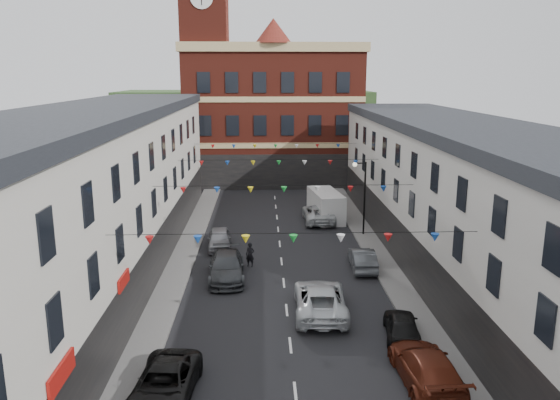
{
  "coord_description": "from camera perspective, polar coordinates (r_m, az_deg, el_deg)",
  "views": [
    {
      "loc": [
        -1.28,
        -27.88,
        12.71
      ],
      "look_at": [
        -0.06,
        9.34,
        4.07
      ],
      "focal_mm": 35.0,
      "sensor_mm": 36.0,
      "label": 1
    }
  ],
  "objects": [
    {
      "name": "civic_building",
      "position": [
        65.99,
        -0.77,
        9.08
      ],
      "size": [
        20.6,
        13.3,
        18.5
      ],
      "color": "maroon",
      "rests_on": "ground"
    },
    {
      "name": "ground",
      "position": [
        30.66,
        0.7,
        -11.43
      ],
      "size": [
        160.0,
        160.0,
        0.0
      ],
      "primitive_type": "plane",
      "color": "black",
      "rests_on": "ground"
    },
    {
      "name": "clock_tower",
      "position": [
        63.22,
        -7.78,
        14.96
      ],
      "size": [
        5.6,
        5.6,
        30.0
      ],
      "color": "maroon",
      "rests_on": "ground"
    },
    {
      "name": "terrace_left",
      "position": [
        31.6,
        -21.24,
        -1.32
      ],
      "size": [
        8.4,
        56.0,
        10.7
      ],
      "color": "beige",
      "rests_on": "ground"
    },
    {
      "name": "car_left_c",
      "position": [
        23.29,
        -11.97,
        -18.3
      ],
      "size": [
        2.67,
        5.15,
        1.39
      ],
      "primitive_type": "imported",
      "rotation": [
        0.0,
        0.0,
        -0.07
      ],
      "color": "black",
      "rests_on": "ground"
    },
    {
      "name": "car_right_c",
      "position": [
        24.51,
        15.07,
        -16.55
      ],
      "size": [
        2.4,
        5.48,
        1.57
      ],
      "primitive_type": "imported",
      "rotation": [
        0.0,
        0.0,
        3.18
      ],
      "color": "#592011",
      "rests_on": "ground"
    },
    {
      "name": "car_right_e",
      "position": [
        36.88,
        8.6,
        -6.09
      ],
      "size": [
        1.63,
        4.32,
        1.41
      ],
      "primitive_type": "imported",
      "rotation": [
        0.0,
        0.0,
        3.11
      ],
      "color": "#4B4F53",
      "rests_on": "ground"
    },
    {
      "name": "car_right_d",
      "position": [
        28.03,
        12.63,
        -12.71
      ],
      "size": [
        2.13,
        4.14,
        1.35
      ],
      "primitive_type": "imported",
      "rotation": [
        0.0,
        0.0,
        3.0
      ],
      "color": "black",
      "rests_on": "ground"
    },
    {
      "name": "car_right_f",
      "position": [
        47.91,
        4.03,
        -1.41
      ],
      "size": [
        2.58,
        5.52,
        1.53
      ],
      "primitive_type": "imported",
      "rotation": [
        0.0,
        0.0,
        3.15
      ],
      "color": "silver",
      "rests_on": "ground"
    },
    {
      "name": "pedestrian",
      "position": [
        36.9,
        -3.14,
        -5.73
      ],
      "size": [
        0.71,
        0.58,
        1.67
      ],
      "primitive_type": "imported",
      "rotation": [
        0.0,
        0.0,
        -0.35
      ],
      "color": "black",
      "rests_on": "ground"
    },
    {
      "name": "moving_car",
      "position": [
        30.05,
        4.23,
        -10.29
      ],
      "size": [
        2.96,
        6.0,
        1.64
      ],
      "primitive_type": "imported",
      "rotation": [
        0.0,
        0.0,
        3.1
      ],
      "color": "silver",
      "rests_on": "ground"
    },
    {
      "name": "car_left_d",
      "position": [
        34.91,
        -5.61,
        -6.97
      ],
      "size": [
        2.51,
        5.55,
        1.58
      ],
      "primitive_type": "imported",
      "rotation": [
        0.0,
        0.0,
        0.05
      ],
      "color": "#36393D",
      "rests_on": "ground"
    },
    {
      "name": "distant_hill",
      "position": [
        90.25,
        -3.63,
        8.13
      ],
      "size": [
        40.0,
        14.0,
        10.0
      ],
      "primitive_type": "cube",
      "color": "#2B4520",
      "rests_on": "ground"
    },
    {
      "name": "street_lamp",
      "position": [
        43.5,
        8.54,
        1.23
      ],
      "size": [
        1.1,
        0.36,
        6.0
      ],
      "color": "black",
      "rests_on": "ground"
    },
    {
      "name": "pavement_right",
      "position": [
        33.45,
        12.6,
        -9.47
      ],
      "size": [
        1.8,
        64.0,
        0.15
      ],
      "primitive_type": "cube",
      "color": "#605E5B",
      "rests_on": "ground"
    },
    {
      "name": "pavement_left",
      "position": [
        32.92,
        -11.73,
        -9.8
      ],
      "size": [
        1.8,
        64.0,
        0.15
      ],
      "primitive_type": "cube",
      "color": "#605E5B",
      "rests_on": "ground"
    },
    {
      "name": "white_van",
      "position": [
        48.77,
        4.79,
        -0.57
      ],
      "size": [
        2.95,
        5.93,
        2.51
      ],
      "primitive_type": "cube",
      "rotation": [
        0.0,
        0.0,
        0.14
      ],
      "color": "silver",
      "rests_on": "ground"
    },
    {
      "name": "car_left_e",
      "position": [
        40.94,
        -6.34,
        -4.05
      ],
      "size": [
        1.98,
        4.35,
        1.45
      ],
      "primitive_type": "imported",
      "rotation": [
        0.0,
        0.0,
        0.07
      ],
      "color": "gray",
      "rests_on": "ground"
    },
    {
      "name": "terrace_right",
      "position": [
        32.65,
        21.78,
        -1.82
      ],
      "size": [
        8.4,
        56.0,
        9.7
      ],
      "color": "beige",
      "rests_on": "ground"
    }
  ]
}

